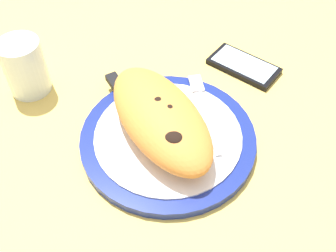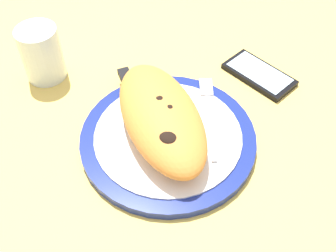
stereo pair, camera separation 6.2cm
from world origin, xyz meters
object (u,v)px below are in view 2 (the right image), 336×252
(plate, at_px, (168,138))
(smartphone, at_px, (259,74))
(calzone, at_px, (161,117))
(fork, at_px, (208,109))
(knife, at_px, (136,100))
(water_glass, at_px, (43,57))

(plate, bearing_deg, smartphone, -58.84)
(calzone, height_order, fork, calzone)
(fork, xyz_separation_m, knife, (0.04, 0.11, 0.00))
(plate, relative_size, water_glass, 2.78)
(plate, relative_size, smartphone, 1.94)
(calzone, xyz_separation_m, water_glass, (0.19, 0.18, -0.01))
(plate, height_order, knife, knife)
(plate, distance_m, knife, 0.09)
(fork, xyz_separation_m, water_glass, (0.16, 0.26, 0.02))
(knife, relative_size, smartphone, 1.58)
(plate, xyz_separation_m, fork, (0.04, -0.08, 0.01))
(smartphone, bearing_deg, knife, 99.01)
(plate, bearing_deg, calzone, 40.34)
(calzone, bearing_deg, water_glass, 43.24)
(plate, relative_size, fork, 1.58)
(plate, bearing_deg, water_glass, 43.10)
(smartphone, height_order, water_glass, water_glass)
(fork, height_order, knife, knife)
(calzone, distance_m, fork, 0.09)
(plate, xyz_separation_m, knife, (0.08, 0.04, 0.01))
(calzone, xyz_separation_m, smartphone, (0.11, -0.20, -0.04))
(knife, bearing_deg, water_glass, 51.26)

